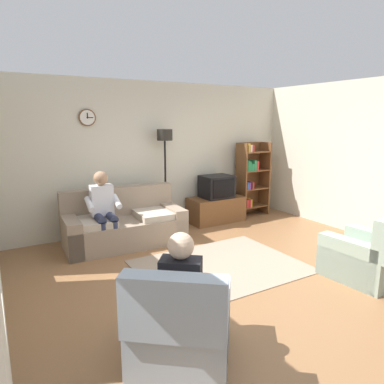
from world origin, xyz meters
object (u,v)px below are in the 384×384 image
Objects in this scene: tv_stand at (216,209)px; person_on_couch at (104,207)px; couch at (124,225)px; person_in_left_armchair at (183,287)px; armchair_near_bookshelf at (367,257)px; armchair_near_window at (181,326)px; bookshelf at (251,177)px; tv at (217,187)px; floor_lamp at (165,152)px.

person_on_couch is (-2.38, -0.42, 0.45)m from tv_stand.
couch is 1.73× the size of person_in_left_armchair.
armchair_near_bookshelf is 3.77m from person_on_couch.
person_on_couch is (0.19, 2.85, 0.41)m from armchair_near_window.
person_in_left_armchair reaches higher than armchair_near_window.
couch is 2.08× the size of armchair_near_bookshelf.
tv is at bearing -174.04° from bookshelf.
tv_stand is 4.09m from person_in_left_armchair.
tv reaches higher than tv_stand.
tv is (2.03, 0.29, 0.41)m from couch.
couch is at bearing -171.92° from tv.
bookshelf reaches higher than person_in_left_armchair.
tv is 0.51× the size of armchair_near_window.
person_in_left_armchair is at bearing -113.83° from floor_lamp.
armchair_near_bookshelf reaches higher than tv_stand.
tv is 4.17m from armchair_near_window.
tv is at bearing 8.08° from couch.
person_in_left_armchair is (0.06, 0.07, 0.32)m from armchair_near_window.
floor_lamp is at bearing 66.17° from person_in_left_armchair.
floor_lamp is 3.66m from armchair_near_bookshelf.
floor_lamp is (0.97, 0.41, 1.14)m from couch.
tv_stand is at bearing 10.06° from person_on_couch.
tv is (0.00, -0.02, 0.47)m from tv_stand.
armchair_near_window is 0.33m from person_in_left_armchair.
armchair_near_bookshelf is (0.21, -3.11, -0.43)m from tv.
tv_stand is 0.93× the size of armchair_near_window.
person_in_left_armchair is at bearing -178.53° from armchair_near_bookshelf.
armchair_near_bookshelf is at bearing -46.23° from person_on_couch.
armchair_near_window is at bearing -136.42° from bookshelf.
tv_stand is 1.83× the size of tv.
tv_stand is at bearing 51.77° from armchair_near_window.
bookshelf reaches higher than tv.
bookshelf is (2.97, 0.39, 0.50)m from couch.
person_on_couch reaches higher than tv.
person_on_couch reaches higher than couch.
tv is 1.30m from floor_lamp.
tv_stand is 0.98× the size of person_in_left_armchair.
bookshelf is 1.66× the size of armchair_near_bookshelf.
tv_stand is 4.17m from armchair_near_window.
person_in_left_armchair is (-0.14, -2.78, -0.09)m from person_on_couch.
person_on_couch is at bearing 133.77° from armchair_near_bookshelf.
bookshelf is 1.25× the size of person_on_couch.
person_in_left_armchair is at bearing 51.76° from armchair_near_window.
tv is 0.32× the size of floor_lamp.
person_on_couch is (-2.38, -0.40, -0.02)m from tv.
person_in_left_armchair is at bearing -99.65° from couch.
person_on_couch is at bearing -158.43° from floor_lamp.
tv_stand is 0.59× the size of floor_lamp.
couch is 0.53m from person_on_couch.
armchair_near_bookshelf is 0.83× the size of person_in_left_armchair.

